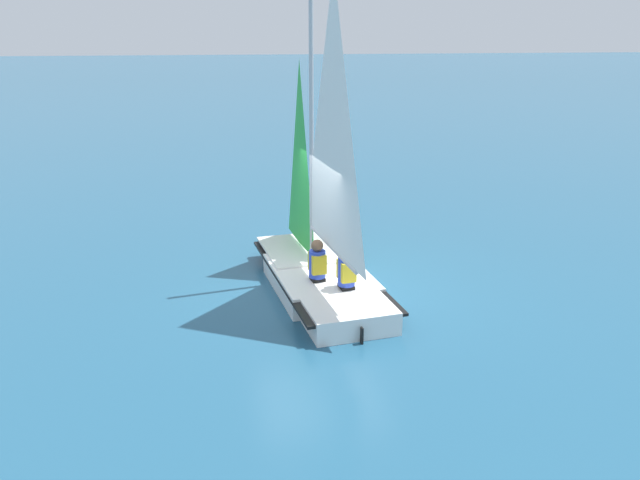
# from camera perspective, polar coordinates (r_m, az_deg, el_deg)

# --- Properties ---
(ground_plane) EXTENTS (260.00, 260.00, 0.00)m
(ground_plane) POSITION_cam_1_polar(r_m,az_deg,el_deg) (11.93, -0.00, -4.54)
(ground_plane) COLOR #235675
(sailboat_main) EXTENTS (4.57, 2.17, 5.79)m
(sailboat_main) POSITION_cam_1_polar(r_m,az_deg,el_deg) (11.58, 0.08, -0.81)
(sailboat_main) COLOR white
(sailboat_main) RESTS_ON ground_plane
(sailor_helm) EXTENTS (0.37, 0.33, 1.16)m
(sailor_helm) POSITION_cam_1_polar(r_m,az_deg,el_deg) (11.25, -0.25, -2.61)
(sailor_helm) COLOR black
(sailor_helm) RESTS_ON ground_plane
(sailor_crew) EXTENTS (0.37, 0.33, 1.16)m
(sailor_crew) POSITION_cam_1_polar(r_m,az_deg,el_deg) (10.90, 2.42, -3.26)
(sailor_crew) COLOR black
(sailor_crew) RESTS_ON ground_plane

